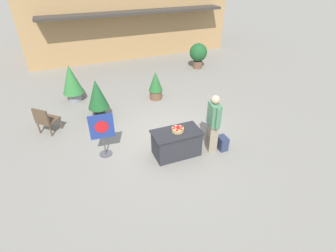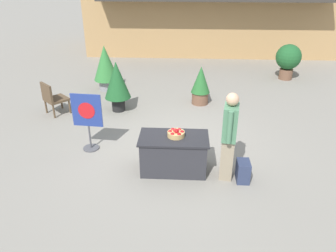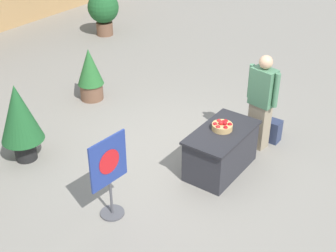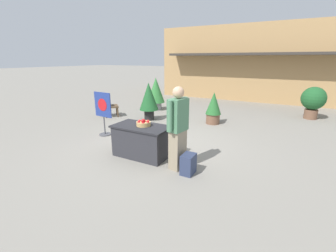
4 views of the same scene
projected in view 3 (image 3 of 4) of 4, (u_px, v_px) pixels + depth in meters
name	position (u px, v px, depth m)	size (l,w,h in m)	color
ground_plane	(179.00, 154.00, 8.31)	(120.00, 120.00, 0.00)	gray
display_table	(221.00, 150.00, 7.73)	(1.36, 0.75, 0.76)	#2D2D33
apple_basket	(222.00, 126.00, 7.55)	(0.34, 0.34, 0.16)	tan
person_visitor	(261.00, 102.00, 8.10)	(0.33, 0.60, 1.76)	gray
backpack	(271.00, 130.00, 8.61)	(0.24, 0.34, 0.42)	#2D3856
poster_board	(109.00, 173.00, 6.57)	(0.67, 0.36, 1.32)	#4C4C51
potted_plant_near_left	(103.00, 10.00, 13.24)	(0.88, 0.88, 1.25)	brown
potted_plant_far_left	(19.00, 116.00, 7.76)	(0.73, 0.73, 1.42)	black
potted_plant_far_right	(90.00, 73.00, 9.84)	(0.55, 0.55, 1.14)	brown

